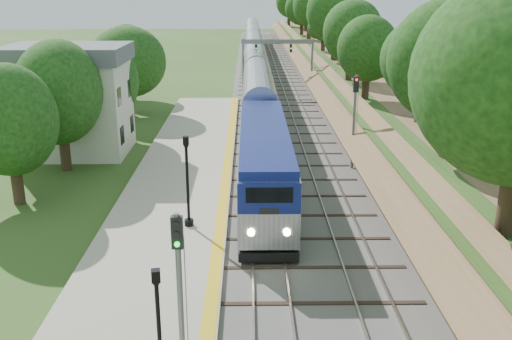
{
  "coord_description": "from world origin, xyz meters",
  "views": [
    {
      "loc": [
        -0.87,
        -11.68,
        12.03
      ],
      "look_at": [
        -0.5,
        16.85,
        2.8
      ],
      "focal_mm": 40.0,
      "sensor_mm": 36.0,
      "label": 1
    }
  ],
  "objects_px": {
    "lamppost_mid": "(160,338)",
    "signal_platform": "(179,282)",
    "train": "(255,62)",
    "station_building": "(71,99)",
    "signal_gantry": "(277,52)",
    "lamppost_far": "(188,187)",
    "signal_farside": "(355,112)"
  },
  "relations": [
    {
      "from": "train",
      "to": "lamppost_mid",
      "type": "height_order",
      "value": "lamppost_mid"
    },
    {
      "from": "station_building",
      "to": "signal_gantry",
      "type": "relative_size",
      "value": 1.02
    },
    {
      "from": "lamppost_mid",
      "to": "lamppost_far",
      "type": "distance_m",
      "value": 12.46
    },
    {
      "from": "lamppost_mid",
      "to": "signal_platform",
      "type": "bearing_deg",
      "value": 27.16
    },
    {
      "from": "lamppost_mid",
      "to": "signal_farside",
      "type": "xyz_separation_m",
      "value": [
        9.72,
        22.85,
        1.82
      ]
    },
    {
      "from": "lamppost_mid",
      "to": "signal_platform",
      "type": "distance_m",
      "value": 1.8
    },
    {
      "from": "signal_gantry",
      "to": "lamppost_mid",
      "type": "distance_m",
      "value": 52.66
    },
    {
      "from": "lamppost_mid",
      "to": "lamppost_far",
      "type": "bearing_deg",
      "value": 91.96
    },
    {
      "from": "signal_gantry",
      "to": "train",
      "type": "distance_m",
      "value": 12.09
    },
    {
      "from": "signal_gantry",
      "to": "lamppost_mid",
      "type": "height_order",
      "value": "signal_gantry"
    },
    {
      "from": "train",
      "to": "signal_platform",
      "type": "distance_m",
      "value": 63.54
    },
    {
      "from": "signal_farside",
      "to": "signal_gantry",
      "type": "bearing_deg",
      "value": 97.23
    },
    {
      "from": "signal_platform",
      "to": "signal_gantry",
      "type": "bearing_deg",
      "value": 84.1
    },
    {
      "from": "station_building",
      "to": "lamppost_far",
      "type": "bearing_deg",
      "value": -55.81
    },
    {
      "from": "station_building",
      "to": "train",
      "type": "distance_m",
      "value": 39.15
    },
    {
      "from": "lamppost_far",
      "to": "signal_farside",
      "type": "height_order",
      "value": "signal_farside"
    },
    {
      "from": "train",
      "to": "signal_platform",
      "type": "bearing_deg",
      "value": -92.62
    },
    {
      "from": "train",
      "to": "signal_farside",
      "type": "relative_size",
      "value": 17.68
    },
    {
      "from": "signal_platform",
      "to": "signal_farside",
      "type": "xyz_separation_m",
      "value": [
        9.1,
        22.54,
        0.17
      ]
    },
    {
      "from": "train",
      "to": "lamppost_mid",
      "type": "bearing_deg",
      "value": -93.16
    },
    {
      "from": "signal_gantry",
      "to": "lamppost_far",
      "type": "distance_m",
      "value": 40.38
    },
    {
      "from": "signal_gantry",
      "to": "lamppost_far",
      "type": "bearing_deg",
      "value": -99.15
    },
    {
      "from": "lamppost_far",
      "to": "signal_platform",
      "type": "xyz_separation_m",
      "value": [
        1.04,
        -12.14,
        1.37
      ]
    },
    {
      "from": "lamppost_far",
      "to": "signal_farside",
      "type": "distance_m",
      "value": 14.61
    },
    {
      "from": "station_building",
      "to": "lamppost_far",
      "type": "height_order",
      "value": "station_building"
    },
    {
      "from": "station_building",
      "to": "train",
      "type": "bearing_deg",
      "value": 69.03
    },
    {
      "from": "train",
      "to": "lamppost_far",
      "type": "height_order",
      "value": "lamppost_far"
    },
    {
      "from": "signal_gantry",
      "to": "signal_platform",
      "type": "distance_m",
      "value": 52.22
    },
    {
      "from": "station_building",
      "to": "signal_gantry",
      "type": "height_order",
      "value": "station_building"
    },
    {
      "from": "lamppost_mid",
      "to": "signal_farside",
      "type": "bearing_deg",
      "value": 66.96
    },
    {
      "from": "signal_gantry",
      "to": "lamppost_far",
      "type": "height_order",
      "value": "signal_gantry"
    },
    {
      "from": "lamppost_far",
      "to": "signal_farside",
      "type": "bearing_deg",
      "value": 45.71
    }
  ]
}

